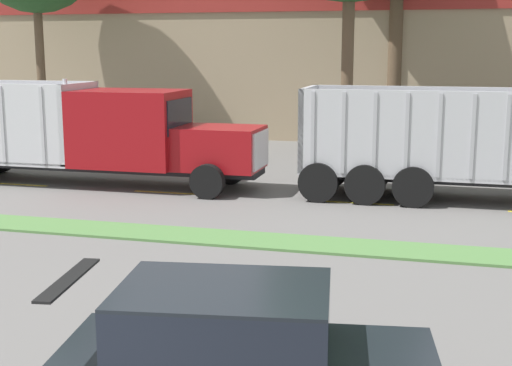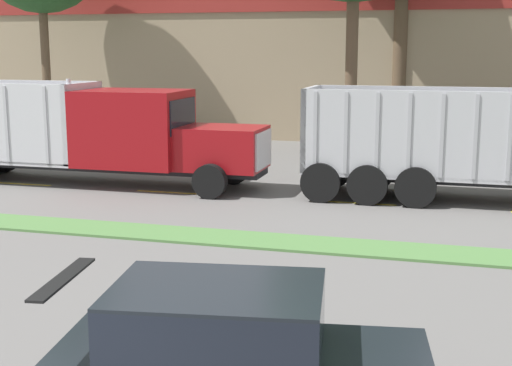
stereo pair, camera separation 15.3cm
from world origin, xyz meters
TOP-DOWN VIEW (x-y plane):
  - grass_verge at (0.00, 10.80)m, footprint 120.00×1.30m
  - centre_line_3 at (-9.77, 15.45)m, footprint 2.40×0.14m
  - centre_line_4 at (-4.37, 15.45)m, footprint 2.40×0.14m
  - centre_line_5 at (1.03, 15.45)m, footprint 2.40×0.14m
  - dump_truck_lead at (-7.11, 16.11)m, footprint 12.73×2.65m
  - rally_car at (1.40, 2.84)m, footprint 4.39×2.46m
  - store_building_backdrop at (-1.40, 34.21)m, footprint 41.80×12.10m

SIDE VIEW (x-z plane):
  - centre_line_3 at x=-9.77m, z-range 0.00..0.01m
  - centre_line_4 at x=-4.37m, z-range 0.00..0.01m
  - centre_line_5 at x=1.03m, z-range 0.00..0.01m
  - grass_verge at x=0.00m, z-range 0.00..0.06m
  - rally_car at x=1.40m, z-range 0.00..1.78m
  - dump_truck_lead at x=-7.11m, z-range -0.13..3.24m
  - store_building_backdrop at x=-1.40m, z-range 0.00..6.77m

